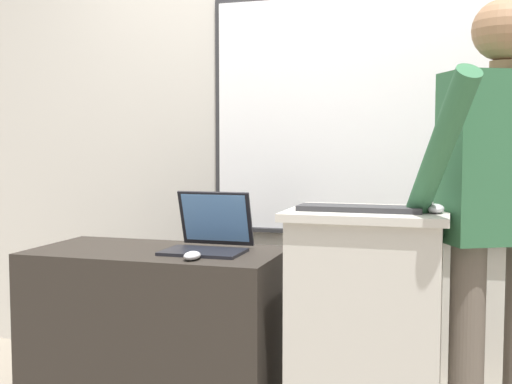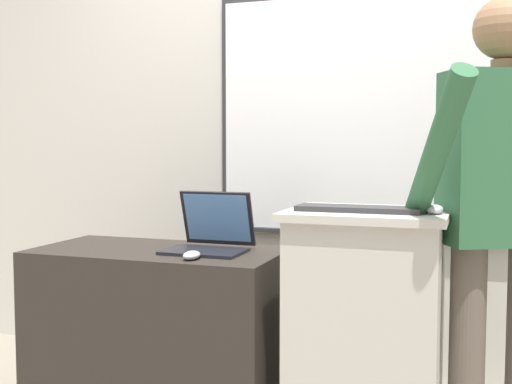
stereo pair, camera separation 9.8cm
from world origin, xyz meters
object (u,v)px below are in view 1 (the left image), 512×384
object	(u,v)px
lectern_podium	(367,333)
computer_mouse_by_laptop	(192,256)
wireless_keyboard	(360,208)
side_desk	(157,337)
person_presenter	(499,198)
computer_mouse_by_keyboard	(436,209)
laptop	(210,233)

from	to	relation	value
lectern_podium	computer_mouse_by_laptop	bearing A→B (deg)	-167.16
wireless_keyboard	computer_mouse_by_laptop	xyz separation A→B (m)	(-0.64, -0.09, -0.20)
wireless_keyboard	side_desk	bearing A→B (deg)	174.06
person_presenter	wireless_keyboard	xyz separation A→B (m)	(-0.49, -0.14, -0.04)
computer_mouse_by_keyboard	person_presenter	bearing A→B (deg)	32.39
computer_mouse_by_laptop	computer_mouse_by_keyboard	bearing A→B (deg)	5.81
lectern_podium	wireless_keyboard	world-z (taller)	wireless_keyboard
wireless_keyboard	laptop	bearing A→B (deg)	167.56
computer_mouse_by_laptop	laptop	bearing A→B (deg)	93.56
lectern_podium	wireless_keyboard	xyz separation A→B (m)	(-0.02, -0.06, 0.49)
side_desk	wireless_keyboard	world-z (taller)	wireless_keyboard
lectern_podium	computer_mouse_by_laptop	size ratio (longest dim) A/B	9.57
laptop	wireless_keyboard	size ratio (longest dim) A/B	0.73
person_presenter	laptop	xyz separation A→B (m)	(-1.14, -0.00, -0.18)
computer_mouse_by_laptop	wireless_keyboard	bearing A→B (deg)	7.86
lectern_podium	wireless_keyboard	size ratio (longest dim) A/B	2.10
side_desk	laptop	distance (m)	0.51
person_presenter	computer_mouse_by_laptop	distance (m)	1.18
computer_mouse_by_laptop	computer_mouse_by_keyboard	distance (m)	0.93
laptop	side_desk	bearing A→B (deg)	-166.94
computer_mouse_by_laptop	lectern_podium	bearing A→B (deg)	12.84
computer_mouse_by_laptop	computer_mouse_by_keyboard	xyz separation A→B (m)	(0.91, 0.09, 0.20)
side_desk	laptop	bearing A→B (deg)	13.06
side_desk	computer_mouse_by_keyboard	world-z (taller)	computer_mouse_by_keyboard
person_presenter	computer_mouse_by_laptop	xyz separation A→B (m)	(-1.13, -0.23, -0.23)
computer_mouse_by_laptop	computer_mouse_by_keyboard	world-z (taller)	computer_mouse_by_keyboard
laptop	computer_mouse_by_laptop	size ratio (longest dim) A/B	3.30
lectern_podium	person_presenter	size ratio (longest dim) A/B	0.55
lectern_podium	computer_mouse_by_keyboard	xyz separation A→B (m)	(0.25, -0.06, 0.49)
wireless_keyboard	computer_mouse_by_keyboard	bearing A→B (deg)	0.97
side_desk	person_presenter	xyz separation A→B (m)	(1.37, 0.05, 0.63)
wireless_keyboard	person_presenter	bearing A→B (deg)	16.34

